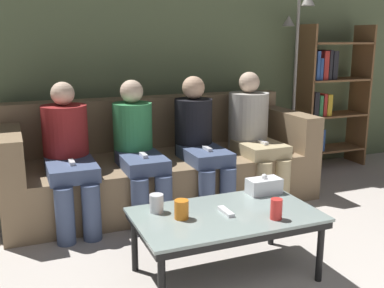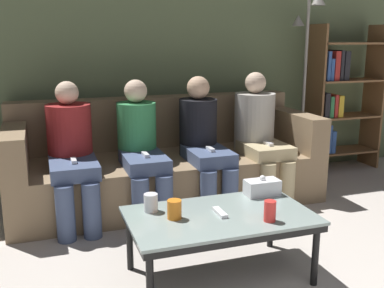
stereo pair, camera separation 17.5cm
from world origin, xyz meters
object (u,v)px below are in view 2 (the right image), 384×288
Objects in this scene: tissue_box at (262,187)px; standing_lamp at (306,67)px; cup_far_center at (151,202)px; coffee_table at (220,220)px; cup_near_right at (174,209)px; bookshelf at (337,98)px; seated_person_left_end at (71,149)px; seated_person_right_end at (259,132)px; game_remote at (220,212)px; seated_person_mid_right at (203,139)px; seated_person_mid_left at (140,145)px; cup_near_left at (269,211)px; couch at (165,164)px.

tissue_box is 1.92m from standing_lamp.
coffee_table is at bearing -24.77° from cup_far_center.
cup_near_right is 0.07× the size of bookshelf.
seated_person_left_end is 1.59m from seated_person_right_end.
standing_lamp is (1.17, 1.37, 0.66)m from tissue_box.
seated_person_mid_right is (0.33, 1.17, 0.16)m from game_remote.
bookshelf reaches higher than seated_person_mid_left.
bookshelf is (2.30, 1.70, 0.32)m from cup_near_right.
tissue_box is 0.96m from seated_person_mid_right.
seated_person_left_end is 1.06m from seated_person_mid_right.
cup_near_right is at bearing -143.54° from bookshelf.
seated_person_mid_left is 0.97× the size of seated_person_right_end.
seated_person_right_end is at bearing 46.20° from cup_near_right.
cup_far_center is 0.07× the size of bookshelf.
seated_person_right_end is (0.63, 1.38, 0.13)m from cup_near_left.
seated_person_right_end is (0.86, 1.19, 0.23)m from coffee_table.
tissue_box is at bearing -40.65° from seated_person_left_end.
cup_near_left is 0.54× the size of tissue_box.
couch is 24.19× the size of cup_far_center.
seated_person_right_end reaches higher than coffee_table.
game_remote is at bearing -57.92° from seated_person_left_end.
couch is at bearing -170.91° from bookshelf.
couch is 1.41m from game_remote.
seated_person_right_end reaches higher than seated_person_mid_right.
standing_lamp is at bearing 36.44° from cup_far_center.
cup_near_right is 0.10× the size of seated_person_mid_left.
coffee_table is 1.20m from seated_person_mid_left.
seated_person_mid_left is 1.06m from seated_person_right_end.
standing_lamp reaches higher than seated_person_mid_right.
cup_far_center is 0.71× the size of game_remote.
seated_person_mid_right reaches higher than seated_person_left_end.
cup_far_center reaches higher than game_remote.
seated_person_mid_right is 0.98× the size of seated_person_right_end.
cup_far_center is 1.07m from seated_person_left_end.
tissue_box is at bearing -115.88° from seated_person_right_end.
cup_far_center is at bearing 149.04° from cup_near_left.
standing_lamp reaches higher than seated_person_mid_left.
game_remote is (0.37, -0.17, -0.04)m from cup_far_center.
seated_person_mid_right is (0.10, 1.35, 0.11)m from cup_near_left.
seated_person_left_end is (-0.80, -0.24, 0.26)m from couch.
coffee_table is 8.99× the size of cup_near_left.
seated_person_right_end reaches higher than couch.
coffee_table is at bearing -4.64° from cup_near_right.
tissue_box is at bearing 29.29° from coffee_table.
seated_person_left_end reaches higher than game_remote.
cup_far_center is at bearing -143.56° from standing_lamp.
cup_near_left is 0.29m from game_remote.
tissue_box is at bearing -86.67° from seated_person_mid_right.
seated_person_mid_left is (0.16, 0.99, 0.11)m from cup_far_center.
couch is at bearing 76.70° from cup_near_right.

